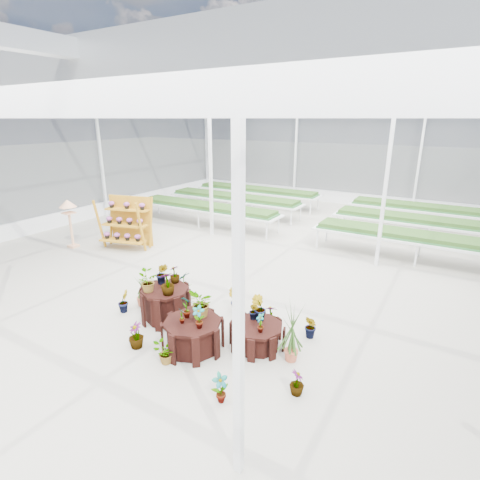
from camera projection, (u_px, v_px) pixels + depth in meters
The scene contains 10 objects.
ground_plane at pixel (219, 293), 9.43m from camera, with size 24.00×24.00×0.00m, color gray.
greenhouse_shell at pixel (217, 206), 8.73m from camera, with size 18.00×24.00×4.50m, color white, non-canonical shape.
steel_frame at pixel (217, 206), 8.73m from camera, with size 18.00×24.00×4.50m, color silver, non-canonical shape.
nursery_benches at pixel (318, 216), 15.17m from camera, with size 16.00×7.00×0.84m, color silver, non-canonical shape.
plinth_tall at pixel (166, 304), 8.12m from camera, with size 1.06×1.06×0.72m, color black.
plinth_mid at pixel (193, 335), 7.06m from camera, with size 1.14×1.14×0.60m, color black.
plinth_low at pixel (257, 336), 7.17m from camera, with size 1.03×1.03×0.46m, color black.
shelf_rack at pixel (125, 223), 12.49m from camera, with size 1.62×0.86×1.72m, color #A57016, non-canonical shape.
bird_table at pixel (70, 224), 12.55m from camera, with size 0.39×0.39×1.65m, color tan, non-canonical shape.
nursery_plants at pixel (201, 307), 7.60m from camera, with size 4.74×2.88×1.27m.
Camera 1 is at (4.85, -7.06, 4.20)m, focal length 28.00 mm.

